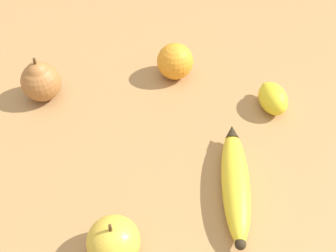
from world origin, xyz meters
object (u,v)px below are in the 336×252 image
object	(u,v)px
banana	(235,182)
orange	(175,61)
pear	(41,80)
apple	(113,241)
lemon	(273,98)

from	to	relation	value
banana	orange	distance (m)	0.29
pear	apple	distance (m)	0.36
lemon	apple	bearing A→B (deg)	167.47
orange	apple	xyz separation A→B (m)	(-0.37, -0.12, -0.00)
lemon	pear	bearing A→B (deg)	116.60
banana	orange	size ratio (longest dim) A/B	2.82
banana	pear	world-z (taller)	pear
pear	lemon	distance (m)	0.43
banana	pear	distance (m)	0.40
pear	lemon	size ratio (longest dim) A/B	1.07
orange	pear	world-z (taller)	pear
apple	orange	bearing A→B (deg)	17.61
pear	lemon	bearing A→B (deg)	-63.40
orange	apple	size ratio (longest dim) A/B	0.92
orange	lemon	distance (m)	0.20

